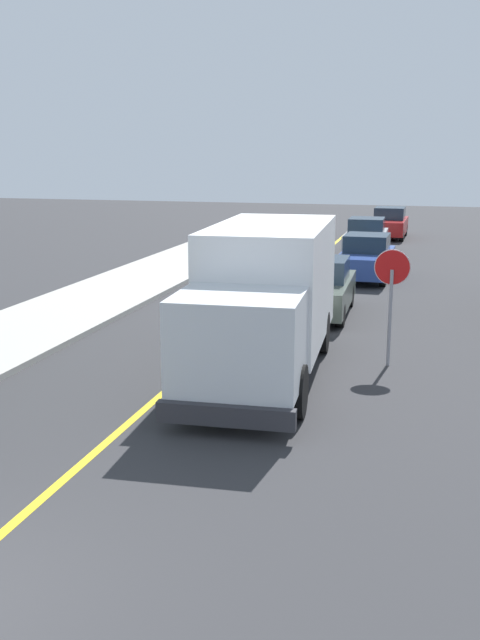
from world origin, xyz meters
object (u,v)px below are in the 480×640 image
(box_truck, at_px, (265,294))
(stop_sign, at_px, (391,285))
(parked_car_far, at_px, (366,237))
(parked_car_mid, at_px, (366,258))
(parked_car_near, at_px, (319,288))
(parked_car_furthest, at_px, (389,223))

(box_truck, distance_m, stop_sign, 2.90)
(box_truck, bearing_deg, parked_car_far, 89.24)
(parked_car_mid, bearing_deg, stop_sign, -81.83)
(parked_car_mid, xyz_separation_m, stop_sign, (1.64, -11.43, 1.06))
(parked_car_near, xyz_separation_m, parked_car_far, (0.06, 13.39, 0.00))
(parked_car_near, relative_size, parked_car_furthest, 1.01)
(stop_sign, bearing_deg, parked_car_far, 97.22)
(parked_car_near, relative_size, parked_car_far, 1.00)
(box_truck, relative_size, stop_sign, 2.76)
(parked_car_near, height_order, parked_car_mid, same)
(box_truck, relative_size, parked_car_mid, 1.65)
(box_truck, xyz_separation_m, parked_car_far, (0.26, 19.56, -0.97))
(box_truck, relative_size, parked_car_near, 1.64)
(parked_car_far, xyz_separation_m, parked_car_furthest, (0.60, 6.84, 0.00))
(stop_sign, bearing_deg, box_truck, -152.41)
(parked_car_mid, bearing_deg, parked_car_furthest, 90.28)
(box_truck, xyz_separation_m, stop_sign, (2.57, 1.34, 0.09))
(parked_car_near, bearing_deg, box_truck, -91.85)
(box_truck, relative_size, parked_car_far, 1.65)
(parked_car_far, bearing_deg, parked_car_mid, -84.38)
(box_truck, height_order, parked_car_near, box_truck)
(parked_car_mid, xyz_separation_m, parked_car_far, (-0.67, 6.79, 0.00))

